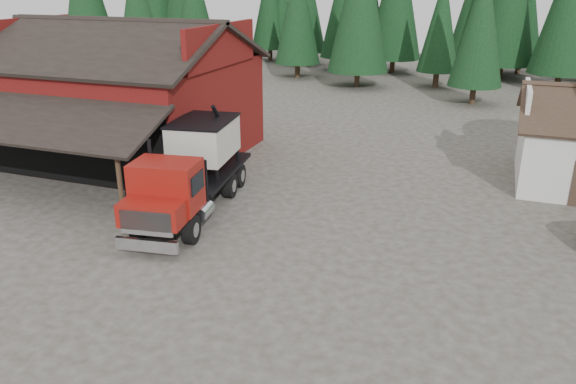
% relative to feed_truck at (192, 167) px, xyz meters
% --- Properties ---
extents(ground, '(120.00, 120.00, 0.00)m').
position_rel_feed_truck_xyz_m(ground, '(3.50, -4.03, -1.88)').
color(ground, '#403B32').
rests_on(ground, ground).
extents(red_barn, '(12.80, 13.63, 7.18)m').
position_rel_feed_truck_xyz_m(red_barn, '(-7.50, 5.87, 0.81)').
color(red_barn, maroon).
rests_on(red_barn, ground).
extents(conifer_backdrop, '(76.00, 16.00, 16.00)m').
position_rel_feed_truck_xyz_m(conifer_backdrop, '(3.50, 37.97, -1.88)').
color(conifer_backdrop, black).
rests_on(conifer_backdrop, ground).
extents(near_pine_a, '(4.40, 4.40, 11.40)m').
position_rel_feed_truck_xyz_m(near_pine_a, '(-18.50, 23.97, 4.51)').
color(near_pine_a, '#382619').
rests_on(near_pine_a, ground).
extents(near_pine_b, '(3.96, 3.96, 10.40)m').
position_rel_feed_truck_xyz_m(near_pine_b, '(9.50, 25.97, 4.01)').
color(near_pine_b, '#382619').
rests_on(near_pine_b, ground).
extents(feed_truck, '(3.67, 9.17, 4.02)m').
position_rel_feed_truck_xyz_m(feed_truck, '(0.00, 0.00, 0.00)').
color(feed_truck, black).
rests_on(feed_truck, ground).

